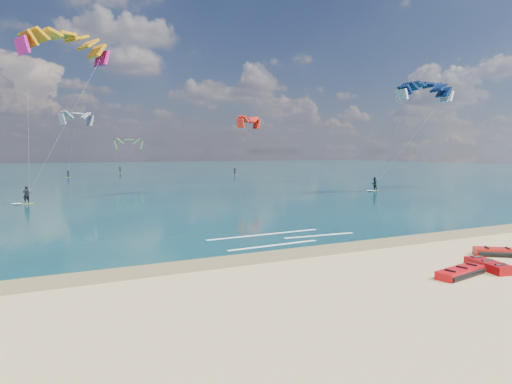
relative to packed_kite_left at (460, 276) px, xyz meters
The scene contains 10 objects.
ground 43.94m from the packed_kite_left, 94.27° to the left, with size 320.00×320.00×0.00m, color tan.
wet_sand_strip 7.56m from the packed_kite_left, 115.63° to the left, with size 320.00×2.40×0.01m, color olive.
sea 107.87m from the packed_kite_left, 91.74° to the left, with size 320.00×200.00×0.04m, color #0A2F39.
packed_kite_left is the anchor object (origin of this frame).
packed_kite_mid 5.35m from the packed_kite_left, 17.15° to the left, with size 2.99×1.21×0.44m, color red, non-canonical shape.
packed_kite_right 2.05m from the packed_kite_left, ahead, with size 2.44×1.21×0.44m, color #9B060B, non-canonical shape.
kitesurfer_main 38.50m from the packed_kite_left, 112.09° to the left, with size 10.56×7.37×17.20m.
kitesurfer_far 40.53m from the packed_kite_left, 49.47° to the left, with size 8.72×7.39×14.61m.
shoreline_foam 10.77m from the packed_kite_left, 103.22° to the left, with size 9.10×3.63×0.01m.
distant_kites 83.87m from the packed_kite_left, 97.80° to the left, with size 77.46×39.76×14.73m.
Camera 1 is at (-12.62, -16.54, 5.18)m, focal length 32.00 mm.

